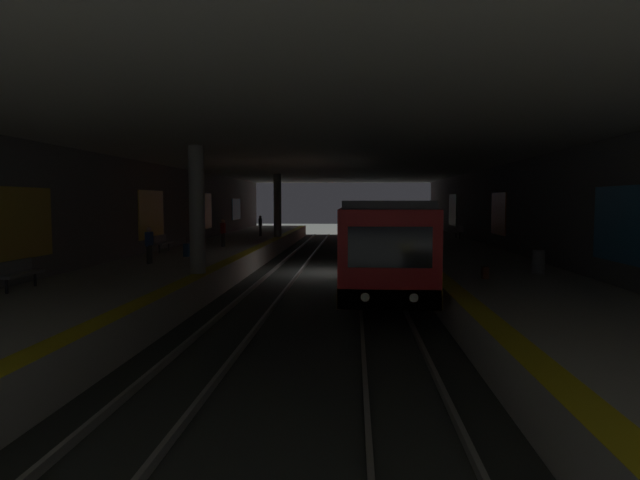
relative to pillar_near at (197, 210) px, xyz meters
name	(u,v)px	position (x,y,z in m)	size (l,w,h in m)	color
ground_plane	(329,273)	(8.31, -4.35, -3.33)	(120.00, 120.00, 0.00)	#2D302D
track_left	(373,272)	(8.31, -6.55, -3.25)	(60.00, 1.53, 0.16)	gray
track_right	(286,271)	(8.31, -2.15, -3.25)	(60.00, 1.53, 0.16)	gray
platform_left	(460,263)	(8.31, -10.90, -2.80)	(60.00, 5.30, 1.06)	#B7B2A8
platform_right	(203,262)	(8.31, 2.20, -2.80)	(60.00, 5.30, 1.06)	#B7B2A8
wall_left	(520,218)	(8.34, -13.80, -0.52)	(60.00, 0.56, 5.60)	slate
wall_right	(147,217)	(8.36, 5.10, -0.52)	(60.00, 0.56, 5.60)	slate
ceiling_slab	(330,158)	(8.31, -4.35, 2.47)	(60.00, 19.40, 0.40)	beige
pillar_near	(197,210)	(0.00, 0.00, 0.00)	(0.56, 0.56, 4.55)	gray
pillar_far	(277,206)	(20.26, 0.00, 0.00)	(0.56, 0.56, 4.55)	gray
metro_train	(366,222)	(24.13, -6.55, -1.30)	(57.39, 2.83, 3.49)	red
bench_left_mid	(459,231)	(19.08, -12.88, -1.75)	(1.70, 0.47, 0.86)	#262628
bench_right_mid	(18,272)	(-3.91, 4.18, -1.75)	(1.70, 0.47, 0.86)	#262628
bench_right_far	(162,242)	(7.99, 4.18, -1.75)	(1.70, 0.47, 0.86)	#262628
person_waiting_near	(223,232)	(11.36, 1.87, -1.43)	(0.60, 0.22, 1.57)	#262626
person_walking_mid	(260,225)	(20.98, 1.40, -1.46)	(0.60, 0.22, 1.53)	#404040
person_standing_far	(149,244)	(2.86, 2.88, -1.46)	(0.60, 0.22, 1.52)	#363636
suitcase_rolling	(187,250)	(5.85, 2.24, -1.97)	(0.42, 0.23, 0.90)	navy
backpack_on_floor	(485,273)	(-0.74, -9.97, -2.08)	(0.30, 0.20, 0.40)	maroon
trash_bin	(538,262)	(0.63, -12.15, -1.85)	(0.44, 0.44, 0.85)	#595B5E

